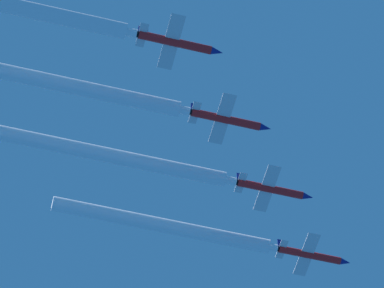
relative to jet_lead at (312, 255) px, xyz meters
name	(u,v)px	position (x,y,z in m)	size (l,w,h in m)	color
jet_lead	(312,255)	(0.00, 0.00, 0.00)	(8.52, 12.41, 2.98)	red
jet_second_echelon	(272,189)	(11.69, -9.97, -1.35)	(8.52, 12.41, 2.98)	red
jet_third_echelon	(228,120)	(22.90, -19.96, -2.82)	(8.52, 12.41, 2.98)	red
jet_fourth_echelon	(177,43)	(34.18, -30.21, -4.50)	(8.52, 12.41, 2.98)	red
smoke_trail_lead	(166,226)	(0.00, -23.65, -0.03)	(2.27, 35.96, 2.27)	white
smoke_trail_second_echelon	(85,150)	(11.69, -38.79, -1.38)	(2.27, 46.31, 2.27)	white
smoke_trail_third_echelon	(51,82)	(22.90, -45.83, -2.85)	(2.27, 40.39, 2.27)	white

